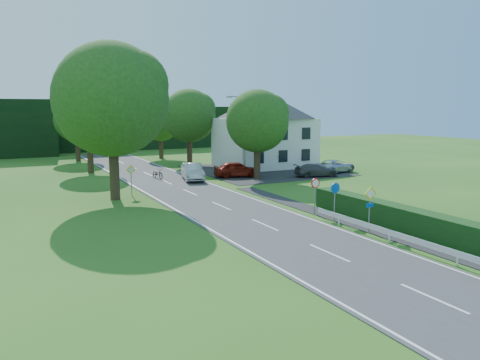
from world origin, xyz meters
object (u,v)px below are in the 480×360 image
parked_car_grey (316,170)px  parasol (277,162)px  parked_car_silver_b (335,166)px  streetlight (243,132)px  moving_car (193,172)px  parked_car_red (237,169)px  motorcycle (158,173)px

parked_car_grey → parasol: size_ratio=2.22×
parked_car_silver_b → parasol: 6.30m
streetlight → moving_car: 6.56m
parked_car_red → parasol: (6.11, 2.40, 0.11)m
motorcycle → parked_car_silver_b: size_ratio=0.39×
parked_car_red → parked_car_silver_b: bearing=-83.7°
moving_car → parked_car_grey: 12.32m
motorcycle → parasol: (13.40, -0.15, 0.38)m
streetlight → parasol: size_ratio=4.09×
streetlight → parked_car_red: 3.74m
streetlight → motorcycle: bearing=163.5°
parked_car_red → streetlight: bearing=-63.7°
motorcycle → parked_car_red: (7.30, -2.55, 0.27)m
parked_car_silver_b → streetlight: bearing=67.7°
parked_car_grey → parked_car_silver_b: bearing=-54.1°
parked_car_red → parked_car_grey: (7.16, -3.36, -0.14)m
moving_car → parked_car_grey: moving_car is taller
parked_car_grey → parked_car_silver_b: size_ratio=0.89×
streetlight → moving_car: size_ratio=1.66×
motorcycle → parasol: parasol is taller
parked_car_grey → parasol: bearing=23.6°
parked_car_grey → streetlight: bearing=74.3°
streetlight → parked_car_grey: (6.36, -3.50, -3.79)m
moving_car → parasol: size_ratio=2.46×
moving_car → motorcycle: bearing=151.0°
motorcycle → parked_car_grey: parked_car_grey is taller
parked_car_red → parked_car_grey: 7.91m
motorcycle → parked_car_red: 7.74m
parked_car_grey → parasol: 5.85m
parked_car_grey → parked_car_silver_b: (3.58, 1.50, 0.05)m
moving_car → parasol: parasol is taller
streetlight → motorcycle: streetlight is taller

